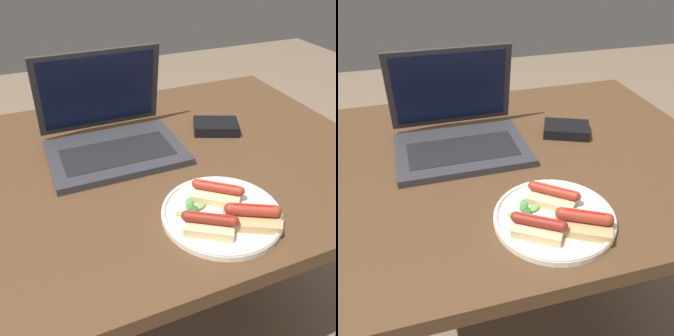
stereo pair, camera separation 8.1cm
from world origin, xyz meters
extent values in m
plane|color=#75604C|center=(0.00, 0.00, 0.00)|extent=(6.00, 6.00, 0.00)
cube|color=#4C331E|center=(0.00, 0.00, 0.69)|extent=(1.08, 0.85, 0.04)
cylinder|color=#4C331E|center=(0.46, 0.34, 0.33)|extent=(0.04, 0.04, 0.67)
cylinder|color=#4C331E|center=(-0.46, 0.34, 0.33)|extent=(0.04, 0.04, 0.67)
cube|color=#2D2D33|center=(-0.12, 0.05, 0.71)|extent=(0.34, 0.24, 0.02)
cube|color=black|center=(-0.12, 0.03, 0.72)|extent=(0.28, 0.13, 0.00)
cube|color=#2D2D33|center=(-0.12, 0.18, 0.83)|extent=(0.34, 0.04, 0.22)
cube|color=#0C1433|center=(-0.12, 0.18, 0.83)|extent=(0.30, 0.03, 0.19)
cylinder|color=silver|center=(0.01, -0.26, 0.71)|extent=(0.25, 0.25, 0.01)
torus|color=silver|center=(0.01, -0.26, 0.72)|extent=(0.24, 0.24, 0.01)
cube|color=tan|center=(0.05, -0.31, 0.72)|extent=(0.13, 0.11, 0.02)
cylinder|color=maroon|center=(0.05, -0.31, 0.74)|extent=(0.09, 0.06, 0.02)
sphere|color=maroon|center=(0.09, -0.33, 0.74)|extent=(0.02, 0.02, 0.02)
sphere|color=maroon|center=(0.01, -0.29, 0.74)|extent=(0.02, 0.02, 0.02)
cylinder|color=red|center=(0.05, -0.31, 0.76)|extent=(0.07, 0.04, 0.00)
cube|color=#D6B784|center=(0.03, -0.22, 0.72)|extent=(0.12, 0.11, 0.02)
cylinder|color=maroon|center=(0.03, -0.22, 0.74)|extent=(0.08, 0.07, 0.02)
sphere|color=maroon|center=(0.06, -0.25, 0.74)|extent=(0.02, 0.02, 0.02)
sphere|color=maroon|center=(-0.01, -0.19, 0.74)|extent=(0.02, 0.02, 0.02)
cylinder|color=red|center=(0.03, -0.22, 0.75)|extent=(0.06, 0.05, 0.01)
cube|color=#D6B784|center=(-0.04, -0.30, 0.72)|extent=(0.11, 0.10, 0.02)
cylinder|color=maroon|center=(-0.04, -0.30, 0.74)|extent=(0.09, 0.07, 0.02)
sphere|color=maroon|center=(0.00, -0.33, 0.74)|extent=(0.02, 0.02, 0.02)
sphere|color=maroon|center=(-0.07, -0.28, 0.74)|extent=(0.02, 0.02, 0.02)
cylinder|color=red|center=(-0.04, -0.30, 0.76)|extent=(0.07, 0.04, 0.00)
ellipsoid|color=#709E4C|center=(-0.02, -0.24, 0.72)|extent=(0.03, 0.03, 0.01)
ellipsoid|color=#2D662D|center=(-0.05, -0.25, 0.72)|extent=(0.03, 0.03, 0.01)
ellipsoid|color=#387A33|center=(-0.04, -0.22, 0.72)|extent=(0.03, 0.03, 0.01)
ellipsoid|color=#2D662D|center=(-0.04, -0.24, 0.72)|extent=(0.03, 0.03, 0.01)
ellipsoid|color=#4C8E3D|center=(-0.04, -0.21, 0.72)|extent=(0.03, 0.03, 0.01)
ellipsoid|color=#709E4C|center=(-0.07, -0.24, 0.72)|extent=(0.02, 0.01, 0.00)
ellipsoid|color=#387A33|center=(-0.04, -0.25, 0.72)|extent=(0.03, 0.03, 0.01)
cube|color=black|center=(0.18, 0.07, 0.72)|extent=(0.15, 0.13, 0.03)
camera|label=1|loc=(-0.31, -0.76, 1.21)|focal=40.00mm
camera|label=2|loc=(-0.24, -0.79, 1.21)|focal=40.00mm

